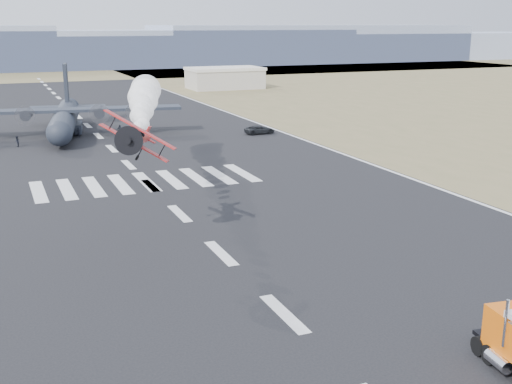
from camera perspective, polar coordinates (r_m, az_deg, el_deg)
scrub_far at (r=253.05m, az=-19.21°, el=9.93°), size 500.00×80.00×0.00m
runway_markings at (r=85.36m, az=-11.26°, el=2.39°), size 60.00×260.00×0.01m
ridge_seg_d at (r=282.59m, az=-19.75°, el=11.63°), size 150.00×50.00×13.00m
ridge_seg_e at (r=293.51m, az=-6.72°, el=12.66°), size 150.00×50.00×15.00m
ridge_seg_f at (r=317.63m, az=4.91°, el=13.04°), size 150.00×50.00×17.00m
ridge_seg_g at (r=352.34m, az=14.56°, el=12.48°), size 150.00×50.00×13.00m
hangar_right at (r=183.37m, az=-2.79°, el=10.11°), size 20.50×12.50×5.90m
aerobatic_biplane at (r=51.95m, az=-10.49°, el=4.70°), size 5.62×5.85×4.34m
smoke_trail at (r=79.41m, az=-9.98°, el=8.33°), size 9.96×33.10×3.96m
transport_aircraft at (r=111.21m, az=-16.64°, el=6.38°), size 37.96×31.11×10.97m
support_vehicle at (r=107.32m, az=0.33°, el=5.56°), size 5.09×2.45×1.40m
crew_a at (r=107.66m, az=-15.51°, el=5.12°), size 0.77×0.75×1.63m
crew_b at (r=105.23m, az=-17.18°, el=4.85°), size 1.07×0.92×1.87m
crew_d at (r=107.91m, az=-12.01°, el=5.39°), size 1.14×1.07×1.77m
crew_e at (r=105.30m, az=-16.51°, el=4.86°), size 0.78×0.97×1.72m
crew_f at (r=104.90m, az=-17.47°, el=4.77°), size 1.55×1.57×1.79m
crew_h at (r=102.26m, az=-20.48°, el=4.23°), size 0.49×0.79×1.62m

